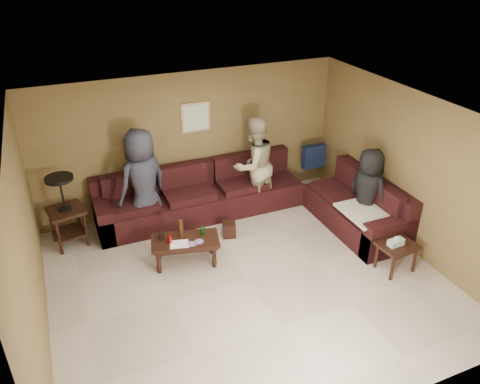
{
  "coord_description": "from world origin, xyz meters",
  "views": [
    {
      "loc": [
        -2.22,
        -4.97,
        4.43
      ],
      "look_at": [
        0.25,
        0.85,
        1.0
      ],
      "focal_mm": 35.0,
      "sensor_mm": 36.0,
      "label": 1
    }
  ],
  "objects": [
    {
      "name": "coffee_table",
      "position": [
        -0.69,
        0.76,
        0.36
      ],
      "size": [
        1.11,
        0.73,
        0.71
      ],
      "rotation": [
        0.0,
        0.0,
        -0.23
      ],
      "color": "black",
      "rests_on": "ground"
    },
    {
      "name": "person_left",
      "position": [
        -1.02,
        1.93,
        0.91
      ],
      "size": [
        1.05,
        0.9,
        1.83
      ],
      "primitive_type": "imported",
      "rotation": [
        0.0,
        0.0,
        3.57
      ],
      "color": "#2C2F3D",
      "rests_on": "ground"
    },
    {
      "name": "person_middle",
      "position": [
        0.95,
        1.87,
        0.89
      ],
      "size": [
        1.01,
        0.87,
        1.77
      ],
      "primitive_type": "imported",
      "rotation": [
        0.0,
        0.0,
        3.41
      ],
      "color": "tan",
      "rests_on": "ground"
    },
    {
      "name": "person_right",
      "position": [
        2.34,
        0.42,
        0.77
      ],
      "size": [
        0.64,
        0.84,
        1.53
      ],
      "primitive_type": "imported",
      "rotation": [
        0.0,
        0.0,
        1.8
      ],
      "color": "black",
      "rests_on": "ground"
    },
    {
      "name": "end_table_left",
      "position": [
        -2.28,
        2.0,
        0.64
      ],
      "size": [
        0.62,
        0.62,
        1.22
      ],
      "rotation": [
        0.0,
        0.0,
        0.18
      ],
      "color": "black",
      "rests_on": "ground"
    },
    {
      "name": "wall_art",
      "position": [
        0.1,
        2.48,
        1.7
      ],
      "size": [
        0.52,
        0.04,
        0.52
      ],
      "color": "tan",
      "rests_on": "ground"
    },
    {
      "name": "room",
      "position": [
        0.0,
        0.0,
        1.66
      ],
      "size": [
        5.6,
        5.5,
        2.5
      ],
      "color": "beige",
      "rests_on": "ground"
    },
    {
      "name": "waste_bin",
      "position": [
        0.19,
        1.19,
        0.13
      ],
      "size": [
        0.27,
        0.27,
        0.26
      ],
      "primitive_type": "cube",
      "rotation": [
        0.0,
        0.0,
        -0.29
      ],
      "color": "black",
      "rests_on": "ground"
    },
    {
      "name": "side_table_right",
      "position": [
        2.16,
        -0.63,
        0.39
      ],
      "size": [
        0.58,
        0.48,
        0.6
      ],
      "rotation": [
        0.0,
        0.0,
        0.07
      ],
      "color": "black",
      "rests_on": "ground"
    },
    {
      "name": "sectional_sofa",
      "position": [
        0.81,
        1.52,
        0.33
      ],
      "size": [
        4.65,
        2.9,
        0.97
      ],
      "color": "black",
      "rests_on": "ground"
    }
  ]
}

